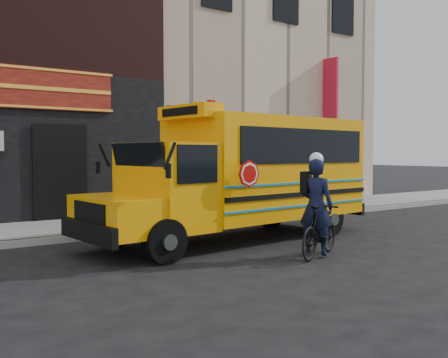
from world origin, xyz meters
TOP-DOWN VIEW (x-y plane):
  - ground at (0.00, 0.00)m, footprint 120.00×120.00m
  - curb at (0.00, 2.60)m, footprint 40.00×0.20m
  - sidewalk at (0.00, 4.10)m, footprint 40.00×3.00m
  - building at (-0.04, 10.45)m, footprint 20.00×10.70m
  - school_bus at (-0.43, 0.69)m, footprint 7.07×2.83m
  - sign_pole at (4.99, 2.96)m, footprint 0.06×0.26m
  - bicycle at (-0.50, -1.68)m, footprint 1.71×1.09m
  - cyclist at (-0.54, -1.62)m, footprint 0.67×0.78m

SIDE VIEW (x-z plane):
  - ground at x=0.00m, z-range 0.00..0.00m
  - curb at x=0.00m, z-range 0.00..0.15m
  - sidewalk at x=0.00m, z-range 0.00..0.15m
  - bicycle at x=-0.50m, z-range 0.00..1.00m
  - cyclist at x=-0.54m, z-range 0.00..1.80m
  - school_bus at x=-0.43m, z-range 0.05..2.97m
  - sign_pole at x=4.99m, z-range 0.16..3.11m
  - building at x=-0.04m, z-range 0.13..12.13m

